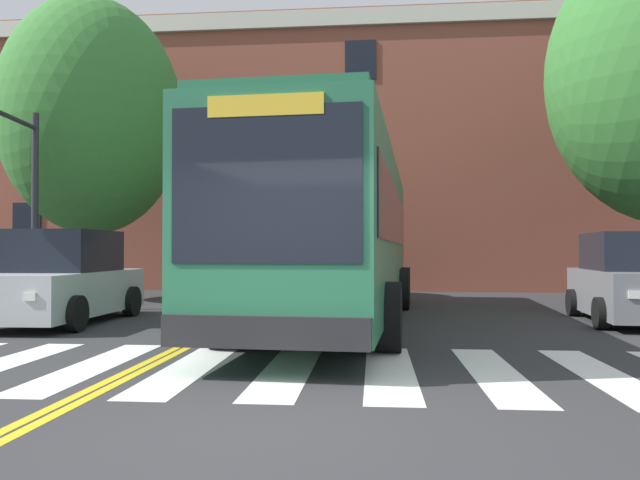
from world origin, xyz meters
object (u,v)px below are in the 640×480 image
(car_grey_far_lane, at_px, (630,281))
(street_tree_curbside_small, at_px, (93,117))
(city_bus, at_px, (337,231))
(car_silver_near_lane, at_px, (63,281))
(traffic_light_overhead, at_px, (258,169))

(car_grey_far_lane, height_order, street_tree_curbside_small, street_tree_curbside_small)
(street_tree_curbside_small, bearing_deg, city_bus, -32.12)
(car_silver_near_lane, distance_m, traffic_light_overhead, 4.99)
(traffic_light_overhead, bearing_deg, car_silver_near_lane, -144.78)
(car_silver_near_lane, bearing_deg, city_bus, 8.71)
(car_grey_far_lane, bearing_deg, traffic_light_overhead, 169.81)
(traffic_light_overhead, bearing_deg, city_bus, -39.28)
(car_silver_near_lane, height_order, car_grey_far_lane, car_silver_near_lane)
(car_grey_far_lane, bearing_deg, street_tree_curbside_small, 161.33)
(street_tree_curbside_small, bearing_deg, car_silver_near_lane, -69.43)
(car_silver_near_lane, relative_size, traffic_light_overhead, 0.90)
(traffic_light_overhead, bearing_deg, car_grey_far_lane, -10.19)
(car_grey_far_lane, bearing_deg, car_silver_near_lane, -174.71)
(car_grey_far_lane, height_order, traffic_light_overhead, traffic_light_overhead)
(car_silver_near_lane, bearing_deg, car_grey_far_lane, 5.29)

